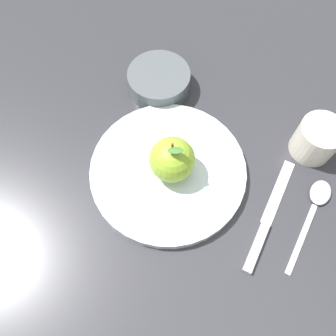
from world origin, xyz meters
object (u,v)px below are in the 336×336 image
Objects in this scene: side_bowl at (159,79)px; cup at (317,138)px; spoon at (316,203)px; dinner_plate at (168,170)px; apple at (172,160)px; knife at (266,224)px.

side_bowl is 0.31m from cup.
spoon is (0.09, -0.06, -0.03)m from cup.
side_bowl is 1.59× the size of cup.
apple is at bearing 44.94° from dinner_plate.
knife is (0.15, 0.10, -0.05)m from apple.
side_bowl is at bearing -174.62° from knife.
side_bowl is at bearing 158.46° from dinner_plate.
knife is at bearing 32.42° from apple.
apple reaches higher than dinner_plate.
dinner_plate is 3.03× the size of apple.
spoon reaches higher than knife.
side_bowl is at bearing 160.38° from apple.
apple is 0.56× the size of spoon.
cup is at bearing 74.56° from apple.
side_bowl is 0.33m from knife.
dinner_plate is 3.54× the size of cup.
cup is at bearing 36.31° from side_bowl.
cup is at bearing 148.30° from spoon.
dinner_plate is at bearing -129.81° from spoon.
dinner_plate is at bearing -147.11° from knife.
knife is (0.08, -0.15, -0.03)m from cup.
dinner_plate is 0.05m from apple.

